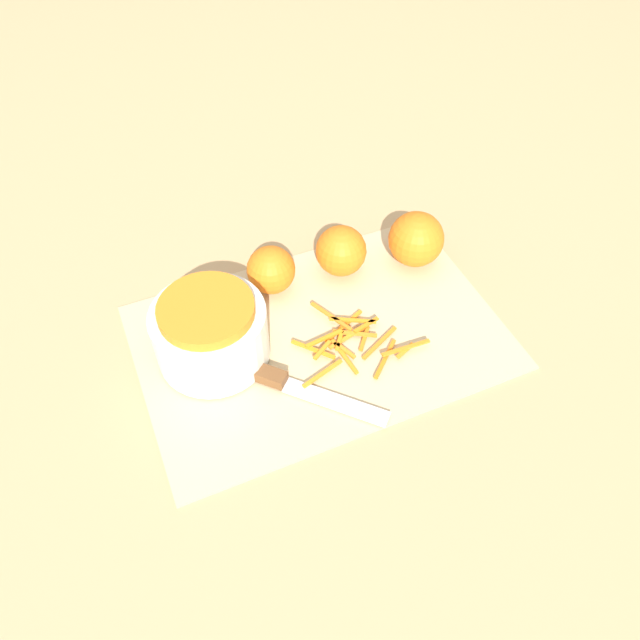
{
  "coord_description": "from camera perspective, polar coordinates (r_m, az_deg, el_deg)",
  "views": [
    {
      "loc": [
        -0.21,
        -0.48,
        0.64
      ],
      "look_at": [
        0.0,
        0.0,
        0.04
      ],
      "focal_mm": 35.0,
      "sensor_mm": 36.0,
      "label": 1
    }
  ],
  "objects": [
    {
      "name": "orange_left",
      "position": [
        0.91,
        8.78,
        7.32
      ],
      "size": [
        0.08,
        0.08,
        0.08
      ],
      "color": "orange",
      "rests_on": "cutting_board"
    },
    {
      "name": "orange_right",
      "position": [
        0.88,
        1.94,
        6.34
      ],
      "size": [
        0.07,
        0.07,
        0.07
      ],
      "color": "orange",
      "rests_on": "cutting_board"
    },
    {
      "name": "cutting_board",
      "position": [
        0.83,
        0.0,
        -1.49
      ],
      "size": [
        0.47,
        0.32,
        0.01
      ],
      "color": "#CCB284",
      "rests_on": "ground_plane"
    },
    {
      "name": "bowl_speckled",
      "position": [
        0.78,
        -9.99,
        -0.99
      ],
      "size": [
        0.14,
        0.14,
        0.09
      ],
      "color": "silver",
      "rests_on": "cutting_board"
    },
    {
      "name": "knife",
      "position": [
        0.78,
        -4.91,
        -5.09
      ],
      "size": [
        0.18,
        0.18,
        0.02
      ],
      "rotation": [
        0.0,
        0.0,
        -0.8
      ],
      "color": "brown",
      "rests_on": "cutting_board"
    },
    {
      "name": "orange_back",
      "position": [
        0.86,
        -4.5,
        4.59
      ],
      "size": [
        0.07,
        0.07,
        0.07
      ],
      "color": "orange",
      "rests_on": "cutting_board"
    },
    {
      "name": "peel_pile",
      "position": [
        0.81,
        3.0,
        -1.94
      ],
      "size": [
        0.18,
        0.15,
        0.01
      ],
      "color": "orange",
      "rests_on": "cutting_board"
    },
    {
      "name": "ground_plane",
      "position": [
        0.83,
        0.0,
        -1.63
      ],
      "size": [
        4.0,
        4.0,
        0.0
      ],
      "primitive_type": "plane",
      "color": "tan"
    }
  ]
}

